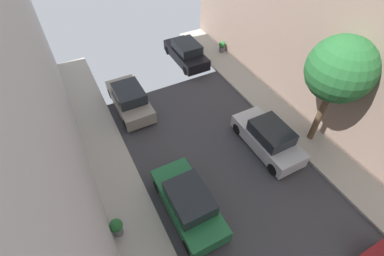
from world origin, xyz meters
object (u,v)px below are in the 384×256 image
parked_car_right_2 (268,138)px  potted_plant_5 (222,46)px  parked_car_left_4 (188,203)px  parked_car_right_3 (186,53)px  parked_car_left_5 (130,99)px  street_tree_1 (340,70)px  potted_plant_4 (117,227)px

parked_car_right_2 → potted_plant_5: size_ratio=4.93×
parked_car_left_4 → potted_plant_5: (8.35, 10.66, -0.12)m
parked_car_right_3 → potted_plant_5: size_ratio=4.93×
parked_car_left_5 → street_tree_1: street_tree_1 is taller
parked_car_left_5 → potted_plant_5: 8.84m
parked_car_left_4 → potted_plant_4: parked_car_left_4 is taller
parked_car_right_3 → street_tree_1: (2.51, -10.15, 3.79)m
potted_plant_4 → potted_plant_5: 15.34m
parked_car_right_3 → street_tree_1: 11.12m
parked_car_left_4 → street_tree_1: bearing=5.4°
parked_car_right_2 → parked_car_right_3: 9.50m
parked_car_right_2 → street_tree_1: bearing=-14.6°
street_tree_1 → potted_plant_5: 10.66m
parked_car_right_2 → potted_plant_4: (-8.46, -0.99, -0.05)m
parked_car_left_5 → potted_plant_4: (-3.06, -7.34, -0.05)m
parked_car_right_2 → potted_plant_4: size_ratio=4.58×
parked_car_right_3 → parked_car_right_2: bearing=-90.0°
parked_car_left_5 → parked_car_right_3: (5.40, 3.15, 0.00)m
parked_car_left_4 → parked_car_left_5: 7.75m
parked_car_left_4 → parked_car_right_3: 12.16m
potted_plant_4 → potted_plant_5: (11.41, 10.25, -0.07)m
parked_car_left_4 → parked_car_right_2: bearing=14.5°
parked_car_left_4 → potted_plant_4: (-3.06, 0.40, -0.05)m
potted_plant_4 → potted_plant_5: size_ratio=1.08×
street_tree_1 → potted_plant_4: street_tree_1 is taller
parked_car_right_3 → potted_plant_4: bearing=-128.9°
parked_car_right_3 → potted_plant_5: parked_car_right_3 is taller
parked_car_left_5 → street_tree_1: size_ratio=0.71×
street_tree_1 → potted_plant_5: size_ratio=6.94×
parked_car_left_5 → parked_car_right_3: bearing=30.2°
potted_plant_4 → parked_car_left_5: bearing=67.4°
potted_plant_4 → potted_plant_5: bearing=41.9°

